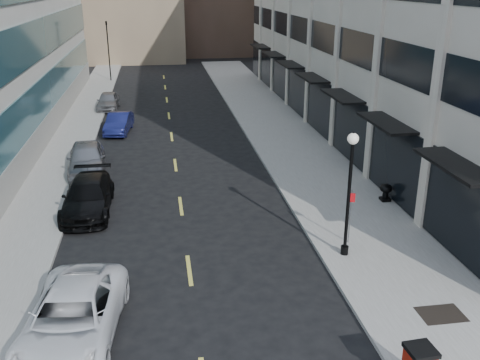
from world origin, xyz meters
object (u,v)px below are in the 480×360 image
object	(u,v)px
car_grey_sedan	(108,101)
car_blue_sedan	(119,123)
car_white_van	(72,318)
car_silver_sedan	(87,159)
sign_post	(351,208)
car_black_pickup	(88,196)
lamppost	(350,184)
traffic_signal	(106,25)
urn_planter	(386,191)

from	to	relation	value
car_grey_sedan	car_blue_sedan	bearing A→B (deg)	-78.31
car_white_van	car_silver_sedan	world-z (taller)	car_silver_sedan
car_silver_sedan	car_white_van	bearing A→B (deg)	-90.36
sign_post	car_black_pickup	bearing A→B (deg)	169.90
car_black_pickup	lamppost	size ratio (longest dim) A/B	1.05
car_white_van	lamppost	size ratio (longest dim) A/B	1.14
car_white_van	lamppost	distance (m)	10.42
car_silver_sedan	lamppost	world-z (taller)	lamppost
car_black_pickup	sign_post	distance (m)	11.75
car_black_pickup	lamppost	xyz separation A→B (m)	(10.10, -5.95, 2.27)
car_silver_sedan	traffic_signal	bearing A→B (deg)	86.41
car_blue_sedan	lamppost	bearing A→B (deg)	-56.73
car_blue_sedan	lamppost	xyz separation A→B (m)	(9.47, -19.54, 2.34)
lamppost	car_silver_sedan	bearing A→B (deg)	133.42
car_black_pickup	car_blue_sedan	bearing A→B (deg)	88.02
car_black_pickup	urn_planter	bearing A→B (deg)	-4.18
car_black_pickup	car_blue_sedan	distance (m)	13.60
traffic_signal	car_white_van	size ratio (longest dim) A/B	1.26
car_white_van	lamppost	bearing A→B (deg)	26.74
car_white_van	car_grey_sedan	size ratio (longest dim) A/B	1.35
car_blue_sedan	sign_post	bearing A→B (deg)	-54.49
car_silver_sedan	car_blue_sedan	distance (m)	8.31
car_white_van	urn_planter	size ratio (longest dim) A/B	6.78
lamppost	car_white_van	bearing A→B (deg)	-159.30
car_white_van	traffic_signal	bearing A→B (deg)	98.55
traffic_signal	car_white_van	world-z (taller)	traffic_signal
traffic_signal	sign_post	world-z (taller)	traffic_signal
car_silver_sedan	car_grey_sedan	distance (m)	15.62
car_black_pickup	car_blue_sedan	xyz separation A→B (m)	(0.64, 13.59, -0.07)
sign_post	urn_planter	xyz separation A→B (m)	(3.20, 3.87, -0.97)
sign_post	car_white_van	bearing A→B (deg)	-140.36
car_black_pickup	sign_post	world-z (taller)	sign_post
car_white_van	car_grey_sedan	bearing A→B (deg)	98.31
traffic_signal	car_blue_sedan	bearing A→B (deg)	-84.53
traffic_signal	car_silver_sedan	distance (m)	29.04
car_grey_sedan	sign_post	bearing A→B (deg)	-64.66
traffic_signal	urn_planter	distance (m)	38.61
car_black_pickup	car_silver_sedan	xyz separation A→B (m)	(-0.62, 5.38, 0.09)
lamppost	urn_planter	size ratio (longest dim) A/B	5.96
car_black_pickup	car_silver_sedan	distance (m)	5.41
car_white_van	car_grey_sedan	distance (m)	30.57
lamppost	car_blue_sedan	bearing A→B (deg)	115.85
traffic_signal	car_black_pickup	xyz separation A→B (m)	(1.32, -34.00, -4.97)
car_silver_sedan	car_blue_sedan	bearing A→B (deg)	76.31
lamppost	sign_post	distance (m)	1.74
traffic_signal	car_silver_sedan	world-z (taller)	traffic_signal
car_white_van	sign_post	world-z (taller)	sign_post
car_silver_sedan	car_grey_sedan	world-z (taller)	car_silver_sedan
sign_post	car_blue_sedan	bearing A→B (deg)	133.48
car_blue_sedan	car_grey_sedan	world-z (taller)	car_grey_sedan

